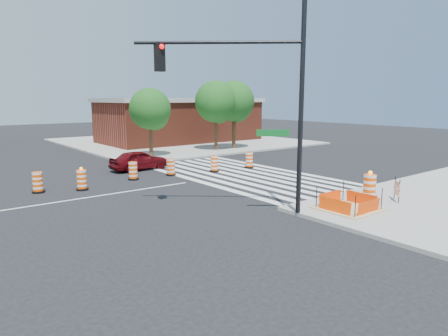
{
  "coord_description": "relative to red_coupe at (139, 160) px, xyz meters",
  "views": [
    {
      "loc": [
        -4.56,
        -18.13,
        4.54
      ],
      "look_at": [
        6.61,
        -3.93,
        1.4
      ],
      "focal_mm": 32.0,
      "sensor_mm": 36.0,
      "label": 1
    }
  ],
  "objects": [
    {
      "name": "pit_drum",
      "position": [
        4.16,
        -13.93,
        0.05
      ],
      "size": [
        0.66,
        0.66,
        1.31
      ],
      "color": "black",
      "rests_on": "ground"
    },
    {
      "name": "median_drum_7",
      "position": [
        0.62,
        -2.94,
        -0.16
      ],
      "size": [
        0.6,
        0.6,
        1.02
      ],
      "color": "black",
      "rests_on": "ground"
    },
    {
      "name": "median_drum_6",
      "position": [
        -1.73,
        -2.76,
        -0.16
      ],
      "size": [
        0.6,
        0.6,
        1.02
      ],
      "color": "black",
      "rests_on": "ground"
    },
    {
      "name": "median_drum_9",
      "position": [
        6.08,
        -3.87,
        -0.16
      ],
      "size": [
        0.6,
        0.6,
        1.02
      ],
      "color": "black",
      "rests_on": "ground"
    },
    {
      "name": "ground",
      "position": [
        -6.85,
        -5.28,
        -0.64
      ],
      "size": [
        120.0,
        120.0,
        0.0
      ],
      "primitive_type": "plane",
      "color": "black",
      "rests_on": "ground"
    },
    {
      "name": "sidewalk_ne",
      "position": [
        11.15,
        12.72,
        -0.56
      ],
      "size": [
        22.0,
        22.0,
        0.15
      ],
      "primitive_type": "cube",
      "color": "gray",
      "rests_on": "ground"
    },
    {
      "name": "tree_north_d",
      "position": [
        9.48,
        4.29,
        3.45
      ],
      "size": [
        3.59,
        3.59,
        6.1
      ],
      "color": "#382314",
      "rests_on": "ground"
    },
    {
      "name": "signal_pole_se",
      "position": [
        -1.13,
        -12.21,
        4.44
      ],
      "size": [
        4.88,
        4.17,
        8.3
      ],
      "rotation": [
        0.0,
        0.0,
        2.44
      ],
      "color": "black",
      "rests_on": "ground"
    },
    {
      "name": "crosswalk_east",
      "position": [
        4.1,
        -5.28,
        -0.63
      ],
      "size": [
        6.75,
        13.5,
        0.01
      ],
      "color": "silver",
      "rests_on": "ground"
    },
    {
      "name": "median_drum_8",
      "position": [
        3.41,
        -3.59,
        -0.16
      ],
      "size": [
        0.6,
        0.6,
        1.02
      ],
      "color": "black",
      "rests_on": "ground"
    },
    {
      "name": "median_drum_5",
      "position": [
        -4.91,
        -3.56,
        -0.15
      ],
      "size": [
        0.6,
        0.6,
        1.18
      ],
      "color": "black",
      "rests_on": "ground"
    },
    {
      "name": "barricade",
      "position": [
        4.95,
        -14.77,
        0.06
      ],
      "size": [
        0.66,
        0.6,
        1.01
      ],
      "rotation": [
        0.0,
        0.0,
        0.73
      ],
      "color": "#FA4D05",
      "rests_on": "ground"
    },
    {
      "name": "median_drum_4",
      "position": [
        -6.79,
        -2.8,
        -0.16
      ],
      "size": [
        0.6,
        0.6,
        1.02
      ],
      "color": "black",
      "rests_on": "ground"
    },
    {
      "name": "tree_north_e",
      "position": [
        11.46,
        4.24,
        3.48
      ],
      "size": [
        3.66,
        3.62,
        6.15
      ],
      "color": "#382314",
      "rests_on": "ground"
    },
    {
      "name": "red_coupe",
      "position": [
        0.0,
        0.0,
        0.0
      ],
      "size": [
        3.84,
        1.73,
        1.28
      ],
      "primitive_type": "imported",
      "rotation": [
        0.0,
        0.0,
        1.63
      ],
      "color": "#4F060B",
      "rests_on": "ground"
    },
    {
      "name": "excavation_pit",
      "position": [
        2.15,
        -14.28,
        -0.42
      ],
      "size": [
        2.2,
        2.2,
        0.9
      ],
      "color": "tan",
      "rests_on": "ground"
    },
    {
      "name": "brick_storefront",
      "position": [
        11.15,
        12.72,
        1.68
      ],
      "size": [
        16.5,
        8.5,
        4.6
      ],
      "color": "maroon",
      "rests_on": "ground"
    },
    {
      "name": "tree_north_c",
      "position": [
        3.13,
        4.19,
        2.96
      ],
      "size": [
        3.19,
        3.16,
        5.36
      ],
      "color": "#382314",
      "rests_on": "ground"
    },
    {
      "name": "lane_centerline",
      "position": [
        -6.85,
        -5.28,
        -0.63
      ],
      "size": [
        14.0,
        0.12,
        0.01
      ],
      "primitive_type": "cube",
      "color": "silver",
      "rests_on": "ground"
    }
  ]
}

